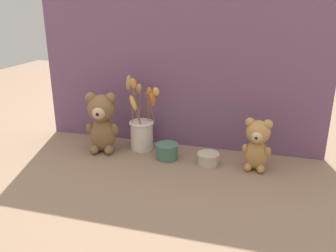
% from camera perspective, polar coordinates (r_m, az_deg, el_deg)
% --- Properties ---
extents(ground_plane, '(4.00, 4.00, 0.00)m').
position_cam_1_polar(ground_plane, '(1.42, -0.22, -5.33)').
color(ground_plane, '#8E7056').
extents(backdrop_wall, '(1.20, 0.02, 0.66)m').
position_cam_1_polar(backdrop_wall, '(1.47, 1.61, 9.15)').
color(backdrop_wall, '#704C70').
rests_on(backdrop_wall, ground).
extents(teddy_bear_large, '(0.14, 0.13, 0.25)m').
position_cam_1_polar(teddy_bear_large, '(1.47, -10.55, 0.75)').
color(teddy_bear_large, olive).
rests_on(teddy_bear_large, ground).
extents(teddy_bear_medium, '(0.11, 0.10, 0.20)m').
position_cam_1_polar(teddy_bear_medium, '(1.34, 14.10, -2.72)').
color(teddy_bear_medium, tan).
rests_on(teddy_bear_medium, ground).
extents(flower_vase, '(0.15, 0.12, 0.32)m').
position_cam_1_polar(flower_vase, '(1.48, -4.22, -0.36)').
color(flower_vase, silver).
rests_on(flower_vase, ground).
extents(decorative_tin_tall, '(0.09, 0.09, 0.06)m').
position_cam_1_polar(decorative_tin_tall, '(1.41, 0.02, -4.08)').
color(decorative_tin_tall, '#47705B').
rests_on(decorative_tin_tall, ground).
extents(decorative_tin_short, '(0.08, 0.08, 0.05)m').
position_cam_1_polar(decorative_tin_short, '(1.37, 6.42, -5.31)').
color(decorative_tin_short, beige).
rests_on(decorative_tin_short, ground).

